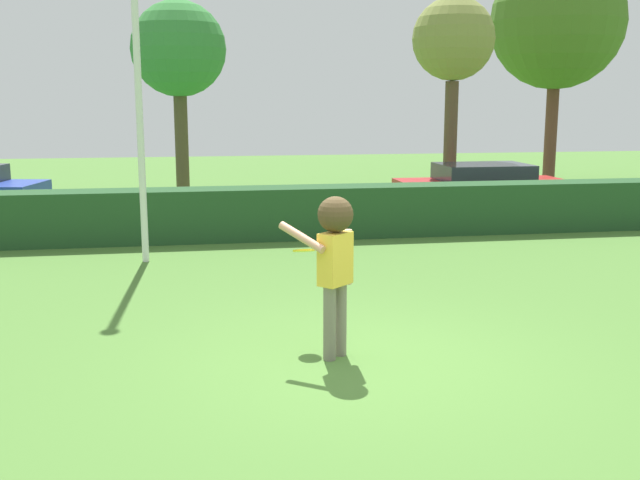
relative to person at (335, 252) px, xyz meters
The scene contains 9 objects.
ground_plane 1.24m from the person, 40.55° to the right, with size 60.00×60.00×0.00m, color #4C7A32.
person is the anchor object (origin of this frame).
frisbee 0.72m from the person, 109.81° to the left, with size 0.26×0.26×0.09m.
lamppost 6.48m from the person, 113.46° to the left, with size 0.24×0.24×6.83m.
hedge_row 7.37m from the person, 88.23° to the left, with size 25.03×0.90×1.05m, color #234A25.
parked_car_red 11.23m from the person, 60.15° to the left, with size 4.21×1.82×1.25m.
bare_elm_tree 13.18m from the person, 65.18° to the left, with size 2.18×2.18×5.47m.
oak_tree 19.36m from the person, 56.77° to the left, with size 4.35×4.35×7.47m.
maple_tree 12.73m from the person, 98.22° to the left, with size 2.45×2.45×5.32m.
Camera 1 is at (-1.72, -7.68, 2.86)m, focal length 42.11 mm.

